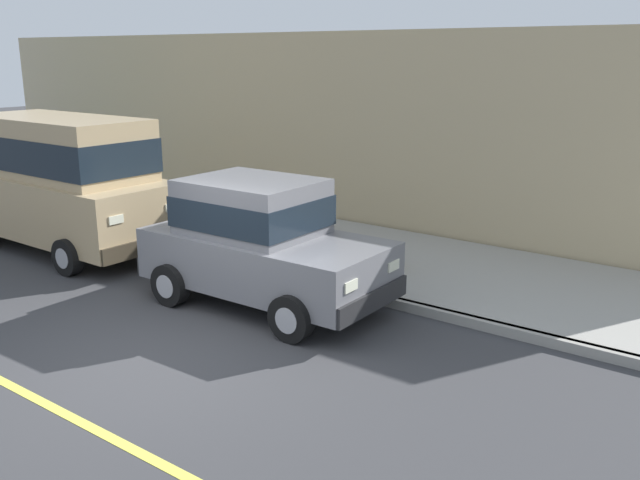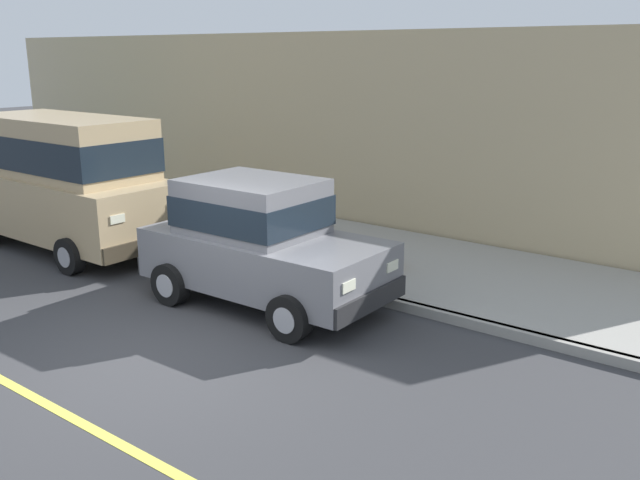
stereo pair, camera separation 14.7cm
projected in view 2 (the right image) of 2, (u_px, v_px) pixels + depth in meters
The scene contains 8 objects.
ground_plane at pixel (161, 354), 8.69m from camera, with size 80.00×80.00×0.00m, color #38383A.
curb at pixel (318, 284), 11.11m from camera, with size 0.16×64.00×0.14m, color gray.
sidewalk at pixel (379, 258), 12.48m from camera, with size 3.60×64.00×0.14m, color #99968E.
lane_centre_line at pixel (45, 403), 7.47m from camera, with size 0.12×57.60×0.01m, color #E0D64C.
car_grey_hatchback at pixel (260, 241), 10.22m from camera, with size 2.01×3.83×1.88m.
car_tan_van at pixel (64, 177), 13.07m from camera, with size 2.15×4.90×2.52m.
dog_tan at pixel (390, 252), 11.59m from camera, with size 0.74×0.30×0.49m.
building_facade at pixel (275, 124), 16.12m from camera, with size 0.50×20.00×4.09m, color tan.
Camera 2 is at (-5.10, -6.49, 3.67)m, focal length 38.84 mm.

